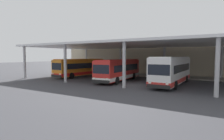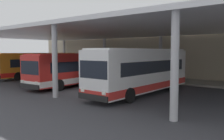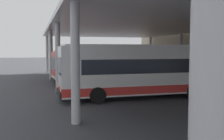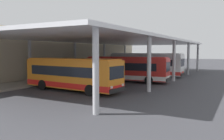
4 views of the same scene
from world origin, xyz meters
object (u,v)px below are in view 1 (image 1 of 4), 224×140
bus_middle_bay (172,70)px  bench_waiting (113,71)px  bus_second_bay (119,70)px  bus_nearest_bay (80,67)px

bus_middle_bay → bench_waiting: bus_middle_bay is taller
bus_second_bay → bus_middle_bay: bus_middle_bay is taller
bus_nearest_bay → bench_waiting: bus_nearest_bay is taller
bus_nearest_bay → bus_middle_bay: 16.46m
bus_nearest_bay → bus_second_bay: size_ratio=1.00×
bus_second_bay → bench_waiting: bus_second_bay is taller
bus_second_bay → bench_waiting: (-6.50, 9.27, -0.99)m
bus_second_bay → bench_waiting: 11.37m
bench_waiting → bus_second_bay: bearing=-55.0°
bus_second_bay → bus_middle_bay: 7.56m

